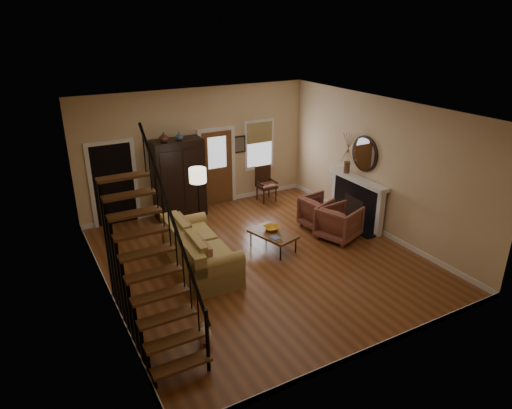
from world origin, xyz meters
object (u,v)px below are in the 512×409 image
armoire (179,179)px  sofa (200,248)px  coffee_table (273,241)px  side_chair (267,184)px  armchair_right (321,212)px  floor_lamp (199,204)px  armchair_left (339,222)px

armoire → sofa: 2.94m
coffee_table → armoire: bearing=112.3°
armoire → side_chair: size_ratio=2.06×
coffee_table → side_chair: bearing=62.8°
sofa → armchair_right: bearing=8.7°
armchair_right → side_chair: 2.25m
sofa → side_chair: side_chair is taller
floor_lamp → armchair_left: bearing=-29.6°
armchair_left → armchair_right: size_ratio=1.02×
armchair_right → coffee_table: bearing=98.1°
armoire → armchair_left: armoire is taller
armoire → floor_lamp: armoire is taller
coffee_table → floor_lamp: size_ratio=0.62×
sofa → side_chair: (3.13, 2.61, 0.07)m
armoire → armchair_left: bearing=-47.5°
sofa → armchair_left: bearing=-2.8°
side_chair → armchair_right: bearing=-82.1°
side_chair → armchair_left: bearing=-84.0°
side_chair → coffee_table: bearing=-117.2°
armchair_right → armoire: bearing=43.1°
coffee_table → side_chair: 3.02m
armchair_left → floor_lamp: bearing=39.4°
floor_lamp → side_chair: bearing=26.2°
armoire → side_chair: 2.61m
coffee_table → sofa: bearing=178.1°
armoire → floor_lamp: (-0.04, -1.48, -0.17)m
armchair_left → side_chair: side_chair is taller
armchair_left → side_chair: (-0.31, 2.92, 0.09)m
armchair_left → armoire: bearing=21.5°
armoire → floor_lamp: bearing=-91.5°
armoire → coffee_table: bearing=-67.7°
coffee_table → armchair_left: size_ratio=1.19×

